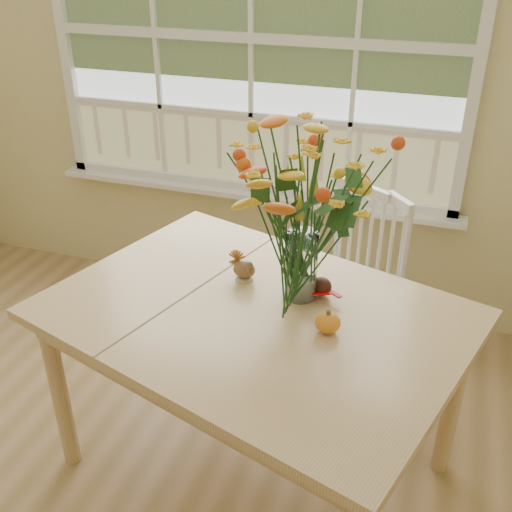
% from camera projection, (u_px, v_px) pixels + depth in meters
% --- Properties ---
extents(wall_back, '(4.00, 0.02, 2.70)m').
position_uv_depth(wall_back, '(253.00, 76.00, 3.21)').
color(wall_back, beige).
rests_on(wall_back, floor).
extents(window, '(2.42, 0.12, 1.74)m').
position_uv_depth(window, '(251.00, 42.00, 3.09)').
color(window, silver).
rests_on(window, wall_back).
extents(dining_table, '(1.76, 1.47, 0.81)m').
position_uv_depth(dining_table, '(254.00, 330.00, 2.27)').
color(dining_table, tan).
rests_on(dining_table, floor).
extents(windsor_chair, '(0.61, 0.60, 0.98)m').
position_uv_depth(windsor_chair, '(353.00, 280.00, 2.91)').
color(windsor_chair, white).
rests_on(windsor_chair, floor).
extents(flower_vase, '(0.57, 0.57, 0.68)m').
position_uv_depth(flower_vase, '(304.00, 200.00, 2.11)').
color(flower_vase, white).
rests_on(flower_vase, dining_table).
extents(pumpkin, '(0.09, 0.09, 0.07)m').
position_uv_depth(pumpkin, '(328.00, 323.00, 2.09)').
color(pumpkin, orange).
rests_on(pumpkin, dining_table).
extents(turkey_figurine, '(0.09, 0.07, 0.11)m').
position_uv_depth(turkey_figurine, '(244.00, 269.00, 2.40)').
color(turkey_figurine, '#CCB78C').
rests_on(turkey_figurine, dining_table).
extents(dark_gourd, '(0.13, 0.09, 0.07)m').
position_uv_depth(dark_gourd, '(321.00, 287.00, 2.30)').
color(dark_gourd, '#38160F').
rests_on(dark_gourd, dining_table).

